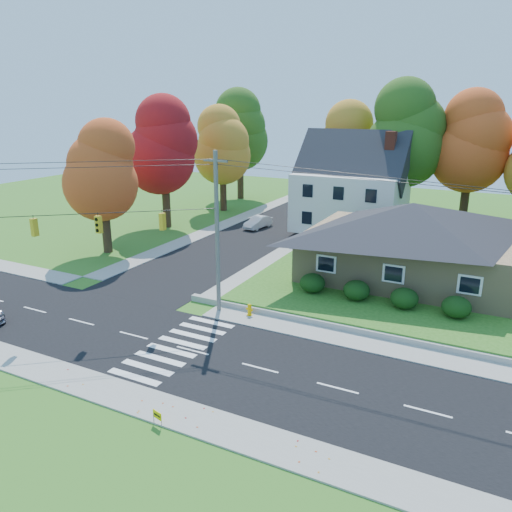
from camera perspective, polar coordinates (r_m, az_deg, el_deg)
The scene contains 20 objects.
ground at distance 27.13m, azimuth -7.26°, elevation -10.71°, with size 120.00×120.00×0.00m, color #3D7923.
road_main at distance 27.13m, azimuth -7.26°, elevation -10.69°, with size 90.00×8.00×0.02m, color black.
road_cross at distance 52.15m, azimuth 1.45°, elevation 3.13°, with size 8.00×44.00×0.02m, color black.
sidewalk_north at distance 30.93m, azimuth -2.05°, elevation -6.86°, with size 90.00×2.00×0.08m, color #9C9A90.
sidewalk_south at distance 23.74m, azimuth -14.27°, elevation -15.43°, with size 90.00×2.00×0.08m, color #9C9A90.
lawn at distance 42.50m, azimuth 24.70°, elevation -1.40°, with size 30.00×30.00×0.50m, color #3D7923.
ranch_house at distance 37.32m, azimuth 17.20°, elevation 1.84°, with size 14.60×10.60×5.40m.
colonial_house at distance 50.25m, azimuth 10.87°, elevation 7.62°, with size 10.40×8.40×9.60m.
hedge_row at distance 32.24m, azimuth 13.98°, elevation -4.25°, with size 10.70×1.70×1.27m.
traffic_infrastructure at distance 26.31m, azimuth -6.30°, elevation 0.55°, with size 38.10×10.66×10.00m.
tree_lot_0 at distance 56.11m, azimuth 10.83°, elevation 12.43°, with size 6.72×6.72×12.51m.
tree_lot_1 at distance 53.65m, azimuth 16.91°, elevation 13.21°, with size 7.84×7.84×14.60m.
tree_lot_2 at distance 53.92m, azimuth 23.44°, elevation 11.87°, with size 7.28×7.28×13.56m.
tree_west_0 at distance 44.51m, azimuth -17.30°, elevation 9.32°, with size 6.16×6.16×11.47m.
tree_west_1 at distance 52.58m, azimuth -10.55°, elevation 12.31°, with size 7.28×7.28×13.56m.
tree_west_2 at distance 60.34m, azimuth -3.87°, elevation 12.51°, with size 6.72×6.72×12.51m.
tree_west_3 at distance 68.18m, azimuth -1.84°, elevation 14.17°, with size 7.84×7.84×14.60m.
white_car at distance 52.29m, azimuth 0.24°, elevation 3.88°, with size 1.30×3.74×1.23m, color silver.
fire_hydrant at distance 30.84m, azimuth -0.75°, elevation -6.22°, with size 0.46×0.36×0.81m.
yard_sign at distance 21.60m, azimuth -11.22°, elevation -17.44°, with size 0.52×0.16×0.66m.
Camera 1 is at (13.81, -19.66, 12.60)m, focal length 35.00 mm.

